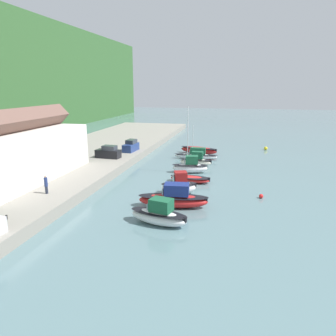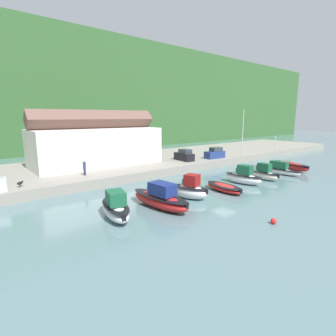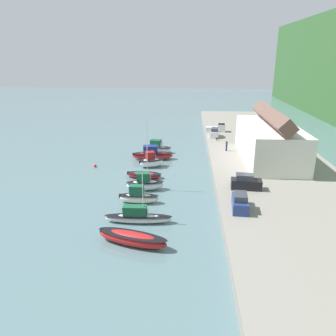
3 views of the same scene
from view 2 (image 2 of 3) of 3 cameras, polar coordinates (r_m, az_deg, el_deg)
name	(u,v)px [view 2 (image 2 of 3)]	position (r m, az deg, el deg)	size (l,w,h in m)	color
ground_plane	(224,193)	(33.90, 12.18, -5.38)	(320.00, 320.00, 0.00)	slate
hillside_backdrop	(38,99)	(112.55, -26.49, 13.37)	(240.00, 79.76, 32.25)	#335B2D
quay_promenade	(132,164)	(50.34, -7.82, 0.92)	(123.33, 20.81, 1.32)	gray
harbor_clubhouse	(97,145)	(46.54, -15.17, 4.95)	(21.32, 8.97, 9.29)	silver
moored_boat_0	(116,208)	(25.60, -11.34, -8.48)	(3.49, 6.45, 2.69)	silver
moored_boat_1	(160,198)	(27.75, -1.70, -6.64)	(3.23, 8.19, 2.75)	red
moored_boat_2	(190,190)	(30.87, 4.92, -4.70)	(3.36, 4.87, 2.91)	white
moored_boat_3	(224,188)	(34.60, 12.16, -4.19)	(2.85, 6.04, 0.91)	red
moored_boat_4	(243,177)	(39.02, 16.06, -1.82)	(2.71, 5.81, 10.44)	white
moored_boat_5	(263,173)	(42.69, 19.93, -1.12)	(1.63, 5.52, 2.54)	white
moored_boat_6	(277,169)	(47.85, 22.60, -0.23)	(1.76, 8.20, 6.35)	white
moored_boat_7	(290,166)	(52.28, 25.04, 0.47)	(4.05, 8.14, 1.45)	red
parked_car_0	(184,156)	(49.60, 3.56, 2.70)	(2.11, 4.32, 2.16)	black
parked_car_1	(215,154)	(53.12, 10.18, 3.11)	(4.33, 2.12, 2.16)	navy
person_on_quay	(85,168)	(38.66, -17.72, 0.07)	(0.40, 0.40, 2.14)	#232838
dog_on_quay	(20,183)	(35.51, -29.50, -2.87)	(0.84, 0.66, 0.68)	black
mooring_buoy_1	(273,221)	(25.77, 21.98, -10.68)	(0.52, 0.52, 0.52)	red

